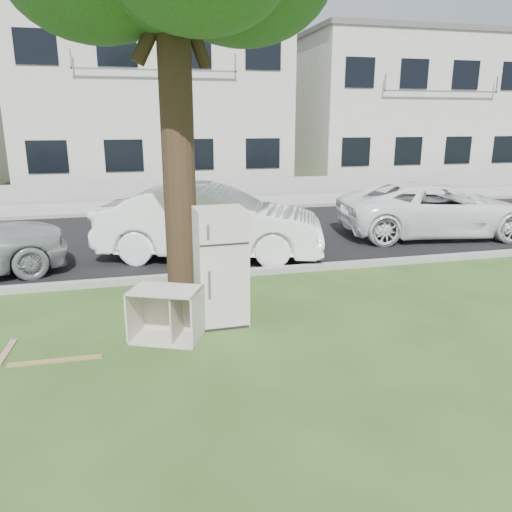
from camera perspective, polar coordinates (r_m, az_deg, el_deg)
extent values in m
plane|color=#2A491A|center=(7.31, -3.58, -8.35)|extent=(120.00, 120.00, 0.00)
cube|color=black|center=(12.98, -8.46, 2.13)|extent=(120.00, 7.00, 0.01)
cube|color=gray|center=(9.58, -6.28, -2.59)|extent=(120.00, 0.18, 0.12)
cube|color=gray|center=(16.45, -9.73, 4.84)|extent=(120.00, 0.18, 0.12)
cube|color=gray|center=(17.87, -10.11, 5.67)|extent=(120.00, 2.80, 0.01)
cube|color=gray|center=(19.40, -10.52, 7.43)|extent=(120.00, 0.15, 0.70)
cylinder|color=black|center=(8.43, -8.94, 12.90)|extent=(0.54, 0.54, 5.20)
cube|color=beige|center=(24.13, -11.73, 16.62)|extent=(11.00, 8.00, 7.20)
cube|color=#595451|center=(24.51, -12.25, 25.33)|extent=(11.22, 8.16, 0.24)
cube|color=silver|center=(27.46, 15.21, 15.59)|extent=(10.00, 8.00, 6.60)
cube|color=#595451|center=(27.72, 15.74, 22.66)|extent=(10.20, 8.16, 0.24)
cube|color=beige|center=(7.30, -4.04, -1.19)|extent=(0.72, 0.68, 1.72)
cube|color=silver|center=(6.97, -10.26, -6.56)|extent=(1.09, 0.91, 0.73)
cube|color=olive|center=(6.86, -21.95, -11.04)|extent=(1.13, 0.11, 0.02)
cube|color=#A6785C|center=(7.37, -26.64, -9.77)|extent=(0.13, 0.78, 0.02)
imported|color=white|center=(10.83, -5.18, 3.88)|extent=(5.10, 3.11, 1.59)
imported|color=white|center=(13.75, 19.97, 5.05)|extent=(5.28, 3.01, 1.39)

